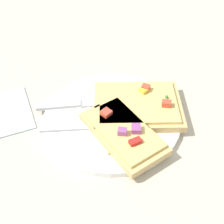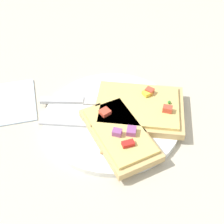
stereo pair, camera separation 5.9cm
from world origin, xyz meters
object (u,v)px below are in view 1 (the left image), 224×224
object	(u,v)px
napkin	(10,111)
fork	(107,126)
plate	(112,118)
pizza_slice_corner	(124,132)
knife	(86,103)
pizza_slice_main	(138,105)

from	to	relation	value
napkin	fork	bearing A→B (deg)	53.02
plate	fork	xyz separation A→B (m)	(0.02, -0.02, 0.01)
pizza_slice_corner	knife	bearing A→B (deg)	-172.63
fork	pizza_slice_corner	bearing A→B (deg)	-37.03
fork	knife	distance (m)	0.07
pizza_slice_corner	napkin	world-z (taller)	pizza_slice_corner
pizza_slice_main	pizza_slice_corner	size ratio (longest dim) A/B	1.13
napkin	pizza_slice_corner	bearing A→B (deg)	50.13
knife	napkin	world-z (taller)	knife
plate	napkin	size ratio (longest dim) A/B	2.06
knife	pizza_slice_corner	world-z (taller)	pizza_slice_corner
fork	napkin	xyz separation A→B (m)	(-0.12, -0.16, -0.01)
plate	pizza_slice_corner	xyz separation A→B (m)	(0.05, 0.00, 0.02)
fork	plate	bearing A→B (deg)	67.09
knife	napkin	distance (m)	0.15
pizza_slice_main	pizza_slice_corner	world-z (taller)	same
knife	pizza_slice_main	bearing A→B (deg)	-13.42
pizza_slice_corner	pizza_slice_main	bearing A→B (deg)	122.90
pizza_slice_main	napkin	world-z (taller)	pizza_slice_main
knife	pizza_slice_corner	bearing A→B (deg)	-54.48
knife	pizza_slice_corner	xyz separation A→B (m)	(0.10, 0.04, 0.01)
fork	pizza_slice_corner	xyz separation A→B (m)	(0.03, 0.02, 0.01)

